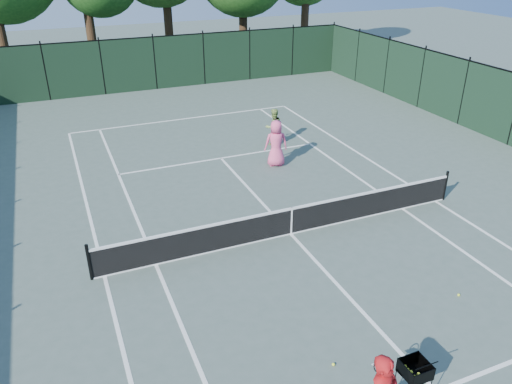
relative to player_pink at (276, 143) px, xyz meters
name	(u,v)px	position (x,y,z in m)	size (l,w,h in m)	color
ground	(291,234)	(-1.76, -4.90, -0.92)	(90.00, 90.00, 0.00)	#4B5B52
sideline_doubles_left	(105,276)	(-7.25, -4.90, -0.92)	(0.10, 23.77, 0.01)	white
sideline_doubles_right	(435,201)	(3.72, -4.90, -0.92)	(0.10, 23.77, 0.01)	white
sideline_singles_left	(156,265)	(-5.88, -4.90, -0.92)	(0.10, 23.77, 0.01)	white
sideline_singles_right	(402,209)	(2.35, -4.90, -0.92)	(0.10, 23.77, 0.01)	white
baseline_far	(185,119)	(-1.76, 6.99, -0.92)	(10.97, 0.10, 0.01)	white
service_line_far	(221,158)	(-1.76, 1.50, -0.92)	(8.23, 0.10, 0.01)	white
center_service_line	(291,234)	(-1.76, -4.90, -0.92)	(0.10, 12.80, 0.01)	white
tennis_net	(291,220)	(-1.76, -4.90, -0.44)	(11.69, 0.09, 1.06)	black
fence_far	(155,64)	(-1.76, 13.10, 0.58)	(24.00, 0.05, 3.00)	black
player_pink	(276,143)	(0.00, 0.00, 0.00)	(1.02, 0.80, 1.84)	#EB5386
player_green	(273,127)	(0.86, 2.11, -0.13)	(0.84, 0.70, 1.59)	#8FAE57
ball_hopper	(415,369)	(-2.37, -11.25, -0.12)	(0.53, 0.53, 0.95)	black
loose_ball_near_cart	(459,295)	(0.78, -9.17, -0.89)	(0.07, 0.07, 0.07)	#DCF031
loose_ball_midcourt	(333,364)	(-3.28, -9.93, -0.89)	(0.07, 0.07, 0.07)	#E7F632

